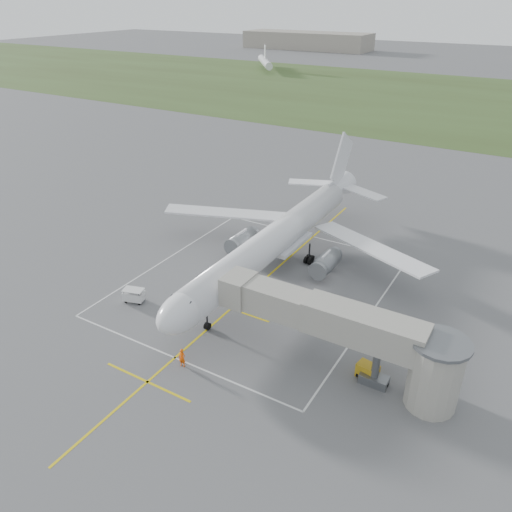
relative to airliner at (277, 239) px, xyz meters
The scene contains 11 objects.
ground 4.46m from the airliner, 90.00° to the right, with size 700.00×700.00×0.00m, color #58585B.
grass_strip 129.32m from the airliner, 90.00° to the left, with size 700.00×120.00×0.02m, color #37491F.
apron_markings 7.90m from the airliner, 90.00° to the right, with size 28.20×60.00×0.01m.
airliner is the anchor object (origin of this frame).
jet_bridge 21.22m from the airliner, 42.19° to the right, with size 23.40×5.00×7.20m.
gpu_unit 22.32m from the airliner, 38.70° to the right, with size 2.13×1.67×1.45m.
baggage_cart 18.78m from the airliner, 124.56° to the right, with size 2.63×2.01×1.62m.
ramp_worker_nose 21.63m from the airliner, 86.19° to the right, with size 0.71×0.46×1.94m, color #FF5608.
ramp_worker_wing 6.23m from the airliner, behind, with size 0.78×0.61×1.61m, color #FF6508.
distant_hangars 264.94m from the airliner, 93.50° to the left, with size 345.00×49.00×12.00m.
distant_aircraft 176.72m from the airliner, 92.49° to the left, with size 193.31×57.79×8.85m.
Camera 1 is at (26.63, -49.11, 31.80)m, focal length 35.00 mm.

